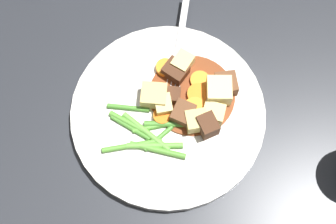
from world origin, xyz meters
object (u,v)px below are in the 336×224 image
(carrot_slice_1, at_px, (161,116))
(potato_chunk_4, at_px, (165,104))
(carrot_slice_2, at_px, (195,109))
(meat_chunk_2, at_px, (176,71))
(carrot_slice_0, at_px, (165,68))
(meat_chunk_0, at_px, (183,114))
(carrot_slice_4, at_px, (197,78))
(potato_chunk_0, at_px, (156,94))
(dinner_plate, at_px, (168,114))
(carrot_slice_3, at_px, (198,95))
(potato_chunk_2, at_px, (214,113))
(meat_chunk_4, at_px, (208,126))
(potato_chunk_1, at_px, (219,91))
(meat_chunk_3, at_px, (172,96))
(fork, at_px, (179,48))
(potato_chunk_5, at_px, (196,121))
(meat_chunk_1, at_px, (226,84))
(potato_chunk_3, at_px, (183,63))

(carrot_slice_1, xyz_separation_m, potato_chunk_4, (0.01, 0.01, 0.01))
(carrot_slice_2, bearing_deg, meat_chunk_2, 69.66)
(carrot_slice_0, xyz_separation_m, meat_chunk_0, (-0.03, -0.07, 0.01))
(carrot_slice_4, bearing_deg, potato_chunk_0, 159.76)
(dinner_plate, bearing_deg, potato_chunk_0, 83.00)
(meat_chunk_2, bearing_deg, carrot_slice_3, -92.27)
(dinner_plate, relative_size, carrot_slice_4, 9.93)
(potato_chunk_2, height_order, meat_chunk_4, meat_chunk_4)
(dinner_plate, relative_size, potato_chunk_1, 7.86)
(carrot_slice_2, height_order, carrot_slice_4, carrot_slice_2)
(potato_chunk_1, bearing_deg, carrot_slice_0, 105.98)
(potato_chunk_4, bearing_deg, carrot_slice_3, -26.52)
(dinner_plate, height_order, meat_chunk_3, meat_chunk_3)
(potato_chunk_4, bearing_deg, meat_chunk_4, -75.03)
(carrot_slice_4, bearing_deg, fork, 72.05)
(potato_chunk_5, relative_size, meat_chunk_1, 0.94)
(potato_chunk_1, relative_size, fork, 0.24)
(potato_chunk_3, distance_m, potato_chunk_5, 0.09)
(carrot_slice_4, bearing_deg, meat_chunk_0, -156.21)
(carrot_slice_1, relative_size, carrot_slice_2, 0.76)
(meat_chunk_0, relative_size, meat_chunk_4, 1.09)
(carrot_slice_0, height_order, carrot_slice_1, same)
(carrot_slice_3, height_order, fork, carrot_slice_3)
(potato_chunk_0, bearing_deg, carrot_slice_4, -20.24)
(fork, bearing_deg, potato_chunk_5, -124.40)
(carrot_slice_4, xyz_separation_m, potato_chunk_0, (-0.06, 0.02, 0.01))
(carrot_slice_2, xyz_separation_m, meat_chunk_2, (0.02, 0.06, 0.00))
(carrot_slice_3, height_order, meat_chunk_3, meat_chunk_3)
(potato_chunk_2, distance_m, meat_chunk_1, 0.05)
(potato_chunk_0, bearing_deg, potato_chunk_4, -92.24)
(carrot_slice_4, bearing_deg, dinner_plate, -175.77)
(carrot_slice_1, distance_m, potato_chunk_5, 0.05)
(potato_chunk_5, height_order, meat_chunk_3, potato_chunk_5)
(potato_chunk_1, height_order, potato_chunk_2, potato_chunk_1)
(meat_chunk_3, bearing_deg, meat_chunk_2, 36.35)
(dinner_plate, relative_size, carrot_slice_2, 8.41)
(potato_chunk_1, bearing_deg, meat_chunk_1, 2.95)
(carrot_slice_4, distance_m, potato_chunk_0, 0.07)
(potato_chunk_0, relative_size, potato_chunk_4, 1.28)
(meat_chunk_0, distance_m, meat_chunk_4, 0.04)
(carrot_slice_4, distance_m, potato_chunk_2, 0.06)
(carrot_slice_2, relative_size, meat_chunk_0, 1.05)
(meat_chunk_4, bearing_deg, meat_chunk_3, 90.74)
(potato_chunk_3, relative_size, meat_chunk_2, 0.90)
(potato_chunk_2, xyz_separation_m, potato_chunk_3, (0.03, 0.08, 0.00))
(dinner_plate, height_order, meat_chunk_0, meat_chunk_0)
(carrot_slice_0, bearing_deg, potato_chunk_2, -92.58)
(dinner_plate, relative_size, meat_chunk_1, 8.95)
(potato_chunk_0, height_order, meat_chunk_2, potato_chunk_0)
(potato_chunk_1, height_order, potato_chunk_3, potato_chunk_1)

